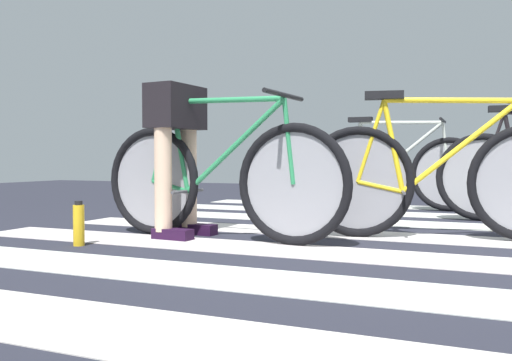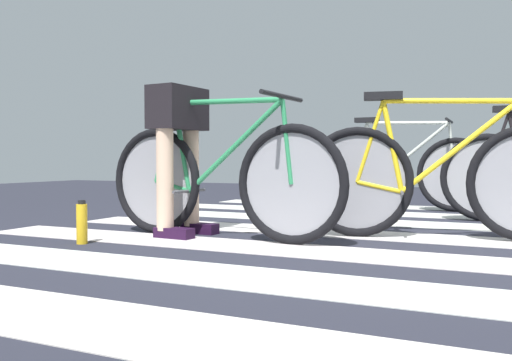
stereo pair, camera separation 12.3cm
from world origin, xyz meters
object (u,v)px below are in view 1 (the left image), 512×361
at_px(cyclist_1_of_4, 177,139).
at_px(bicycle_2_of_4, 440,178).
at_px(bicycle_1_of_4, 218,178).
at_px(water_bottle, 79,224).
at_px(bicycle_4_of_4, 394,171).

distance_m(cyclist_1_of_4, bicycle_2_of_4, 1.69).
xyz_separation_m(bicycle_1_of_4, water_bottle, (-0.63, -0.53, -0.26)).
height_order(bicycle_4_of_4, water_bottle, bicycle_4_of_4).
xyz_separation_m(cyclist_1_of_4, bicycle_4_of_4, (1.00, 2.50, -0.25)).
height_order(bicycle_1_of_4, cyclist_1_of_4, cyclist_1_of_4).
height_order(cyclist_1_of_4, bicycle_4_of_4, cyclist_1_of_4).
bearing_deg(bicycle_2_of_4, cyclist_1_of_4, -173.31).
bearing_deg(bicycle_2_of_4, bicycle_1_of_4, -168.38).
bearing_deg(bicycle_2_of_4, bicycle_4_of_4, 95.12).
distance_m(bicycle_1_of_4, cyclist_1_of_4, 0.40).
bearing_deg(cyclist_1_of_4, water_bottle, -115.78).
height_order(bicycle_2_of_4, water_bottle, bicycle_2_of_4).
bearing_deg(bicycle_1_of_4, water_bottle, -135.49).
bearing_deg(water_bottle, bicycle_4_of_4, 66.60).
relative_size(cyclist_1_of_4, bicycle_2_of_4, 0.57).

